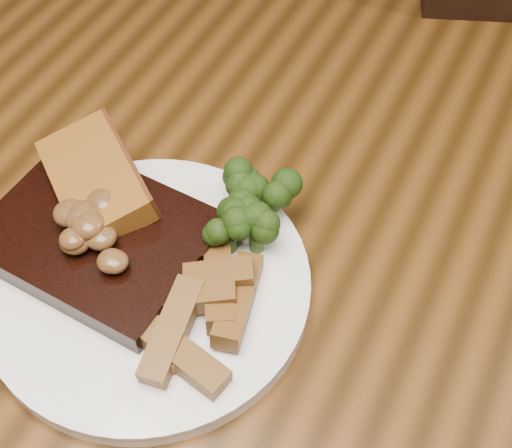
{
  "coord_description": "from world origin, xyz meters",
  "views": [
    {
      "loc": [
        0.15,
        -0.31,
        1.23
      ],
      "look_at": [
        -0.0,
        -0.0,
        0.78
      ],
      "focal_mm": 50.0,
      "sensor_mm": 36.0,
      "label": 1
    }
  ],
  "objects_px": {
    "steak": "(98,238)",
    "potato_wedges": "(219,321)",
    "dining_table": "(259,303)",
    "plate": "(149,286)",
    "garlic_bread": "(99,196)"
  },
  "relations": [
    {
      "from": "plate",
      "to": "potato_wedges",
      "type": "relative_size",
      "value": 2.42
    },
    {
      "from": "steak",
      "to": "dining_table",
      "type": "bearing_deg",
      "value": 35.22
    },
    {
      "from": "steak",
      "to": "potato_wedges",
      "type": "height_order",
      "value": "same"
    },
    {
      "from": "steak",
      "to": "garlic_bread",
      "type": "relative_size",
      "value": 1.5
    },
    {
      "from": "dining_table",
      "to": "potato_wedges",
      "type": "height_order",
      "value": "potato_wedges"
    },
    {
      "from": "garlic_bread",
      "to": "plate",
      "type": "bearing_deg",
      "value": 4.55
    },
    {
      "from": "dining_table",
      "to": "potato_wedges",
      "type": "xyz_separation_m",
      "value": [
        0.01,
        -0.09,
        0.12
      ]
    },
    {
      "from": "plate",
      "to": "steak",
      "type": "distance_m",
      "value": 0.06
    },
    {
      "from": "steak",
      "to": "potato_wedges",
      "type": "bearing_deg",
      "value": -7.4
    },
    {
      "from": "steak",
      "to": "potato_wedges",
      "type": "relative_size",
      "value": 1.62
    },
    {
      "from": "plate",
      "to": "garlic_bread",
      "type": "relative_size",
      "value": 2.24
    },
    {
      "from": "garlic_bread",
      "to": "steak",
      "type": "bearing_deg",
      "value": -19.98
    },
    {
      "from": "plate",
      "to": "potato_wedges",
      "type": "distance_m",
      "value": 0.07
    },
    {
      "from": "potato_wedges",
      "to": "garlic_bread",
      "type": "bearing_deg",
      "value": 157.8
    },
    {
      "from": "plate",
      "to": "garlic_bread",
      "type": "xyz_separation_m",
      "value": [
        -0.08,
        0.05,
        0.02
      ]
    }
  ]
}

